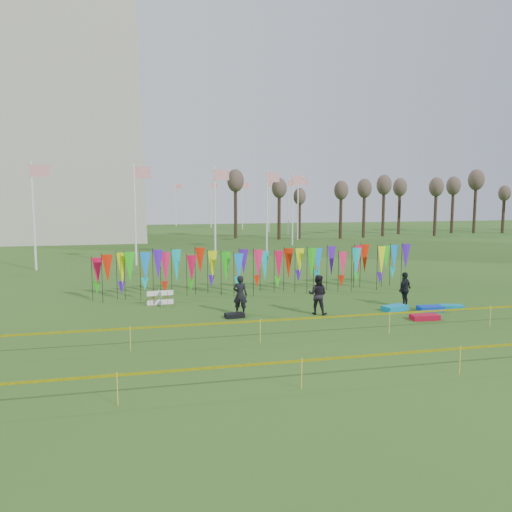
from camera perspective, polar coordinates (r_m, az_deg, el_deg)
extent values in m
plane|color=#234A14|center=(21.17, 4.97, -8.09)|extent=(160.00, 160.00, 0.00)
cylinder|color=silver|center=(70.46, 3.73, 5.62)|extent=(0.16, 0.16, 8.00)
plane|color=red|center=(70.65, 4.23, 8.30)|extent=(1.40, 0.00, 1.40)
cylinder|color=silver|center=(77.18, 1.49, 5.74)|extent=(0.16, 0.16, 8.00)
plane|color=red|center=(77.34, 1.93, 8.18)|extent=(1.40, 0.00, 1.40)
cylinder|color=silver|center=(83.13, -1.57, 5.81)|extent=(0.16, 0.16, 8.00)
plane|color=red|center=(83.26, -1.17, 8.09)|extent=(1.40, 0.00, 1.40)
cylinder|color=silver|center=(88.09, -5.18, 5.84)|extent=(0.16, 0.16, 8.00)
plane|color=red|center=(88.19, -4.81, 7.99)|extent=(1.40, 0.00, 1.40)
cylinder|color=silver|center=(91.92, -9.17, 5.82)|extent=(0.16, 0.16, 8.00)
plane|color=red|center=(91.97, -8.83, 7.89)|extent=(1.40, 0.00, 1.40)
cylinder|color=silver|center=(94.49, -13.39, 5.75)|extent=(0.16, 0.16, 8.00)
plane|color=red|center=(94.50, -13.08, 7.76)|extent=(1.40, 0.00, 1.40)
cylinder|color=silver|center=(95.75, -17.75, 5.62)|extent=(0.16, 0.16, 8.00)
plane|color=red|center=(95.71, -17.46, 7.61)|extent=(1.40, 0.00, 1.40)
cylinder|color=silver|center=(95.65, -22.15, 5.45)|extent=(0.16, 0.16, 8.00)
plane|color=red|center=(95.57, -21.88, 7.44)|extent=(1.40, 0.00, 1.40)
cylinder|color=silver|center=(94.21, -26.48, 5.22)|extent=(0.16, 0.16, 8.00)
plane|color=red|center=(94.08, -26.23, 7.25)|extent=(1.40, 0.00, 1.40)
cylinder|color=silver|center=(40.19, -24.08, 4.17)|extent=(0.16, 0.16, 8.00)
plane|color=red|center=(40.10, -23.46, 8.92)|extent=(1.40, 0.00, 1.40)
cylinder|color=silver|center=(40.42, -13.66, 4.58)|extent=(0.16, 0.16, 8.00)
plane|color=red|center=(40.43, -12.93, 9.28)|extent=(1.40, 0.00, 1.40)
cylinder|color=silver|center=(43.68, -4.71, 4.90)|extent=(0.16, 0.16, 8.00)
plane|color=red|center=(43.79, -3.96, 9.23)|extent=(1.40, 0.00, 1.40)
cylinder|color=silver|center=(49.19, 1.25, 5.13)|extent=(0.16, 0.16, 8.00)
plane|color=red|center=(49.36, 1.94, 8.97)|extent=(1.40, 0.00, 1.40)
cylinder|color=silver|center=(55.98, 4.20, 5.32)|extent=(0.16, 0.16, 8.00)
plane|color=red|center=(56.18, 4.83, 8.68)|extent=(1.40, 0.00, 1.40)
cylinder|color=silver|center=(63.26, 4.81, 5.48)|extent=(0.16, 0.16, 8.00)
plane|color=red|center=(63.46, 5.36, 8.46)|extent=(1.40, 0.00, 1.40)
cylinder|color=black|center=(27.44, -18.42, -2.36)|extent=(0.03, 0.03, 2.45)
cone|color=red|center=(27.37, -17.87, -1.64)|extent=(0.64, 0.64, 1.60)
cylinder|color=black|center=(27.39, -17.13, -2.33)|extent=(0.03, 0.03, 2.45)
cone|color=red|center=(27.32, -16.57, -1.61)|extent=(0.64, 0.64, 1.60)
cylinder|color=black|center=(27.35, -15.83, -2.30)|extent=(0.03, 0.03, 2.45)
cone|color=#E1F00C|center=(27.29, -15.27, -1.57)|extent=(0.64, 0.64, 1.60)
cylinder|color=black|center=(27.33, -14.53, -2.27)|extent=(0.03, 0.03, 2.45)
cone|color=#23C616|center=(27.27, -13.96, -1.54)|extent=(0.64, 0.64, 1.60)
cylinder|color=black|center=(27.32, -13.23, -2.23)|extent=(0.03, 0.03, 2.45)
cone|color=#0E7BEE|center=(27.27, -12.66, -1.50)|extent=(0.64, 0.64, 1.60)
cylinder|color=black|center=(27.32, -11.93, -2.20)|extent=(0.03, 0.03, 2.45)
cone|color=#4815B9|center=(27.28, -11.36, -1.47)|extent=(0.64, 0.64, 1.60)
cylinder|color=black|center=(27.34, -10.63, -2.16)|extent=(0.03, 0.03, 2.45)
cone|color=#F51B55|center=(27.30, -10.06, -1.43)|extent=(0.64, 0.64, 1.60)
cylinder|color=black|center=(27.37, -9.33, -2.13)|extent=(0.03, 0.03, 2.45)
cone|color=#0CB1B9|center=(27.34, -8.76, -1.39)|extent=(0.64, 0.64, 1.60)
cylinder|color=black|center=(27.42, -8.03, -2.09)|extent=(0.03, 0.03, 2.45)
cone|color=red|center=(27.40, -7.46, -1.36)|extent=(0.64, 0.64, 1.60)
cylinder|color=black|center=(27.48, -6.74, -2.05)|extent=(0.03, 0.03, 2.45)
cone|color=red|center=(27.46, -6.17, -1.32)|extent=(0.64, 0.64, 1.60)
cylinder|color=black|center=(27.55, -5.46, -2.01)|extent=(0.03, 0.03, 2.45)
cone|color=#E1F00C|center=(27.54, -4.89, -1.28)|extent=(0.64, 0.64, 1.60)
cylinder|color=black|center=(27.64, -4.18, -1.97)|extent=(0.03, 0.03, 2.45)
cone|color=#23C616|center=(27.64, -3.62, -1.24)|extent=(0.64, 0.64, 1.60)
cylinder|color=black|center=(27.74, -2.92, -1.93)|extent=(0.03, 0.03, 2.45)
cone|color=#0E7BEE|center=(27.74, -2.35, -1.20)|extent=(0.64, 0.64, 1.60)
cylinder|color=black|center=(27.86, -1.66, -1.88)|extent=(0.03, 0.03, 2.45)
cone|color=#4815B9|center=(27.87, -1.10, -1.16)|extent=(0.64, 0.64, 1.60)
cylinder|color=black|center=(27.99, -0.41, -1.84)|extent=(0.03, 0.03, 2.45)
cone|color=#F51B55|center=(28.00, 0.14, -1.12)|extent=(0.64, 0.64, 1.60)
cylinder|color=black|center=(28.13, 0.82, -1.80)|extent=(0.03, 0.03, 2.45)
cone|color=#0CB1B9|center=(28.15, 1.37, -1.08)|extent=(0.64, 0.64, 1.60)
cylinder|color=black|center=(28.28, 2.04, -1.75)|extent=(0.03, 0.03, 2.45)
cone|color=red|center=(28.31, 2.59, -1.04)|extent=(0.64, 0.64, 1.60)
cylinder|color=black|center=(28.45, 3.25, -1.71)|extent=(0.03, 0.03, 2.45)
cone|color=red|center=(28.48, 3.79, -1.00)|extent=(0.64, 0.64, 1.60)
cylinder|color=black|center=(28.63, 4.44, -1.67)|extent=(0.03, 0.03, 2.45)
cone|color=#E1F00C|center=(28.67, 4.98, -0.96)|extent=(0.64, 0.64, 1.60)
cylinder|color=black|center=(28.82, 5.62, -1.62)|extent=(0.03, 0.03, 2.45)
cone|color=#23C616|center=(28.86, 6.15, -0.92)|extent=(0.64, 0.64, 1.60)
cylinder|color=black|center=(29.02, 6.78, -1.58)|extent=(0.03, 0.03, 2.45)
cone|color=#0E7BEE|center=(29.07, 7.31, -0.88)|extent=(0.64, 0.64, 1.60)
cylinder|color=black|center=(29.24, 7.92, -1.53)|extent=(0.03, 0.03, 2.45)
cone|color=#4815B9|center=(29.29, 8.45, -0.85)|extent=(0.64, 0.64, 1.60)
cylinder|color=black|center=(29.47, 9.05, -1.49)|extent=(0.03, 0.03, 2.45)
cone|color=#F51B55|center=(29.53, 9.57, -0.81)|extent=(0.64, 0.64, 1.60)
cylinder|color=black|center=(29.70, 10.16, -1.44)|extent=(0.03, 0.03, 2.45)
cone|color=#0CB1B9|center=(29.77, 10.67, -0.77)|extent=(0.64, 0.64, 1.60)
cylinder|color=black|center=(29.95, 11.25, -1.40)|extent=(0.03, 0.03, 2.45)
cone|color=red|center=(30.02, 11.75, -0.73)|extent=(0.64, 0.64, 1.60)
cylinder|color=black|center=(30.21, 12.33, -1.36)|extent=(0.03, 0.03, 2.45)
cone|color=red|center=(30.29, 12.82, -0.69)|extent=(0.64, 0.64, 1.60)
cylinder|color=black|center=(30.48, 13.38, -1.31)|extent=(0.03, 0.03, 2.45)
cone|color=#E1F00C|center=(30.56, 13.87, -0.65)|extent=(0.64, 0.64, 1.60)
cylinder|color=black|center=(30.76, 14.41, -1.27)|extent=(0.03, 0.03, 2.45)
cone|color=#23C616|center=(30.85, 14.90, -0.62)|extent=(0.64, 0.64, 1.60)
cylinder|color=black|center=(31.05, 15.43, -1.23)|extent=(0.03, 0.03, 2.45)
cone|color=#0E7BEE|center=(31.14, 15.90, -0.58)|extent=(0.64, 0.64, 1.60)
cylinder|color=black|center=(31.35, 16.43, -1.19)|extent=(0.03, 0.03, 2.45)
cone|color=#4815B9|center=(31.45, 16.89, -0.54)|extent=(0.64, 0.64, 1.60)
cube|color=#EFE705|center=(19.33, 6.63, -7.04)|extent=(26.00, 0.01, 0.08)
cylinder|color=yellow|center=(18.36, -14.71, -9.17)|extent=(0.02, 0.02, 0.90)
cylinder|color=yellow|center=(18.86, 0.83, -8.51)|extent=(0.02, 0.02, 0.90)
cylinder|color=yellow|center=(20.61, 14.56, -7.40)|extent=(0.02, 0.02, 0.90)
cylinder|color=yellow|center=(23.31, 25.58, -6.21)|extent=(0.02, 0.02, 0.90)
cube|color=#EFE705|center=(15.18, 12.71, -11.05)|extent=(26.00, 0.01, 0.08)
cylinder|color=yellow|center=(13.91, -15.23, -14.42)|extent=(0.02, 0.02, 0.90)
cylinder|color=yellow|center=(14.57, 5.38, -13.21)|extent=(0.02, 0.02, 0.90)
cylinder|color=yellow|center=(16.77, 22.12, -10.98)|extent=(0.02, 0.02, 0.90)
cylinder|color=#39261C|center=(64.67, -2.06, 4.82)|extent=(0.44, 0.44, 6.40)
ellipsoid|color=brown|center=(64.64, -2.07, 7.80)|extent=(1.92, 1.92, 2.56)
cylinder|color=#39261C|center=(65.56, 1.38, 4.85)|extent=(0.44, 0.44, 6.40)
ellipsoid|color=brown|center=(65.53, 1.39, 7.79)|extent=(1.92, 1.92, 2.56)
cylinder|color=#39261C|center=(66.67, 4.73, 4.86)|extent=(0.44, 0.44, 6.40)
ellipsoid|color=brown|center=(66.64, 4.75, 7.75)|extent=(1.92, 1.92, 2.56)
cylinder|color=#39261C|center=(68.00, 7.95, 4.86)|extent=(0.44, 0.44, 6.40)
ellipsoid|color=brown|center=(67.97, 8.00, 7.69)|extent=(1.92, 1.92, 2.56)
cylinder|color=#39261C|center=(69.53, 11.04, 4.84)|extent=(0.44, 0.44, 6.40)
ellipsoid|color=brown|center=(69.51, 11.10, 7.61)|extent=(1.92, 1.92, 2.56)
cylinder|color=#39261C|center=(71.26, 13.99, 4.81)|extent=(0.44, 0.44, 6.40)
ellipsoid|color=brown|center=(71.23, 14.06, 7.51)|extent=(1.92, 1.92, 2.56)
cylinder|color=#39261C|center=(73.16, 16.79, 4.77)|extent=(0.44, 0.44, 6.40)
ellipsoid|color=brown|center=(73.14, 16.88, 7.40)|extent=(1.92, 1.92, 2.56)
cylinder|color=#39261C|center=(75.23, 19.44, 4.72)|extent=(0.44, 0.44, 6.40)
ellipsoid|color=brown|center=(75.21, 19.54, 7.27)|extent=(1.92, 1.92, 2.56)
cylinder|color=#39261C|center=(77.45, 21.94, 4.66)|extent=(0.44, 0.44, 6.40)
ellipsoid|color=brown|center=(77.43, 22.05, 7.14)|extent=(1.92, 1.92, 2.56)
cylinder|color=#39261C|center=(79.81, 24.30, 4.60)|extent=(0.44, 0.44, 6.40)
ellipsoid|color=brown|center=(79.79, 24.42, 7.01)|extent=(1.92, 1.92, 2.56)
cylinder|color=#39261C|center=(82.30, 26.53, 4.54)|extent=(0.44, 0.44, 6.40)
ellipsoid|color=brown|center=(82.28, 26.65, 6.87)|extent=(1.92, 1.92, 2.56)
cylinder|color=red|center=(25.30, -11.59, -4.87)|extent=(0.02, 0.02, 0.74)
cylinder|color=red|center=(25.33, -10.12, -4.83)|extent=(0.02, 0.02, 0.74)
cylinder|color=red|center=(25.94, -11.63, -4.58)|extent=(0.02, 0.02, 0.74)
cylinder|color=red|center=(25.96, -10.20, -4.54)|extent=(0.02, 0.02, 0.74)
imported|color=black|center=(23.08, -1.82, -4.47)|extent=(0.80, 0.71, 1.84)
imported|color=black|center=(23.31, 7.07, -4.40)|extent=(1.05, 0.94, 1.84)
imported|color=black|center=(25.72, 16.64, -3.69)|extent=(1.17, 1.04, 1.74)
cube|color=#0C87B7|center=(24.92, 15.60, -5.74)|extent=(1.38, 0.98, 0.25)
cube|color=#0B37B8|center=(25.32, 19.31, -5.68)|extent=(1.23, 0.74, 0.24)
cube|color=#AE0B26|center=(23.51, 18.72, -6.63)|extent=(1.27, 0.65, 0.23)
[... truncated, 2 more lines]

